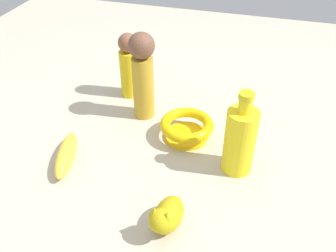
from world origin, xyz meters
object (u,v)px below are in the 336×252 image
(bottle_tall, at_px, (240,140))
(person_figure_adult, at_px, (129,66))
(banana, at_px, (66,155))
(nail_polish_jar, at_px, (245,110))
(bowl, at_px, (187,127))
(cat_figurine, at_px, (167,216))
(person_figure_child, at_px, (143,73))

(bottle_tall, height_order, person_figure_adult, bottle_tall)
(banana, distance_m, nail_polish_jar, 0.52)
(bowl, xyz_separation_m, person_figure_adult, (-0.22, 0.16, 0.07))
(nail_polish_jar, height_order, cat_figurine, cat_figurine)
(bowl, height_order, cat_figurine, cat_figurine)
(bowl, relative_size, person_figure_adult, 0.70)
(banana, bearing_deg, bowl, 107.29)
(bowl, xyz_separation_m, nail_polish_jar, (0.14, 0.14, -0.01))
(bottle_tall, distance_m, banana, 0.43)
(bottle_tall, xyz_separation_m, person_figure_adult, (-0.37, 0.25, 0.01))
(bowl, xyz_separation_m, cat_figurine, (0.03, -0.30, 0.00))
(bowl, relative_size, bottle_tall, 0.66)
(bottle_tall, height_order, cat_figurine, bottle_tall)
(bowl, distance_m, person_figure_adult, 0.28)
(person_figure_child, relative_size, person_figure_adult, 1.25)
(bottle_tall, bearing_deg, person_figure_child, 152.31)
(banana, relative_size, nail_polish_jar, 4.10)
(banana, height_order, person_figure_adult, person_figure_adult)
(person_figure_child, distance_m, nail_polish_jar, 0.32)
(bottle_tall, relative_size, person_figure_adult, 1.06)
(banana, height_order, cat_figurine, cat_figurine)
(bowl, relative_size, banana, 0.86)
(bowl, height_order, person_figure_adult, person_figure_adult)
(cat_figurine, bearing_deg, nail_polish_jar, 76.16)
(person_figure_adult, bearing_deg, banana, -97.50)
(person_figure_child, bearing_deg, nail_polish_jar, 14.63)
(bowl, xyz_separation_m, banana, (-0.27, -0.17, -0.01))
(person_figure_child, height_order, nail_polish_jar, person_figure_child)
(banana, distance_m, person_figure_adult, 0.35)
(bowl, relative_size, cat_figurine, 1.13)
(bowl, distance_m, nail_polish_jar, 0.20)
(person_figure_child, bearing_deg, bottle_tall, -27.69)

